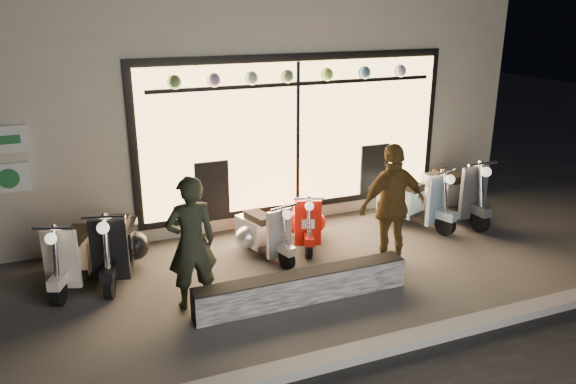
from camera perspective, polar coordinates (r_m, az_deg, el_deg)
name	(u,v)px	position (r m, az deg, el deg)	size (l,w,h in m)	color
ground	(298,276)	(7.96, 1.00, -8.56)	(40.00, 40.00, 0.00)	#383533
kerb	(370,350)	(6.39, 8.28, -15.61)	(40.00, 0.25, 0.12)	slate
shop_building	(205,81)	(11.92, -8.47, 11.05)	(10.20, 6.23, 4.20)	beige
graffiti_barrier	(303,287)	(7.26, 1.49, -9.61)	(2.84, 0.28, 0.40)	black
scooter_silver	(261,231)	(8.51, -2.78, -4.03)	(0.62, 1.26, 0.90)	black
scooter_red	(305,220)	(8.96, 1.77, -2.83)	(0.67, 1.25, 0.90)	black
scooter_black	(118,244)	(8.28, -16.91, -5.04)	(0.73, 1.49, 1.06)	black
scooter_cream	(77,252)	(8.25, -20.64, -5.76)	(0.78, 1.36, 0.99)	black
scooter_blue	(408,200)	(9.88, 12.06, -0.81)	(0.82, 1.44, 1.04)	black
scooter_grey	(450,191)	(10.40, 16.15, 0.06)	(0.51, 1.56, 1.13)	black
man	(191,243)	(6.98, -9.79, -5.13)	(0.62, 0.41, 1.71)	black
woman	(393,206)	(8.12, 10.58, -1.37)	(1.06, 0.44, 1.81)	brown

